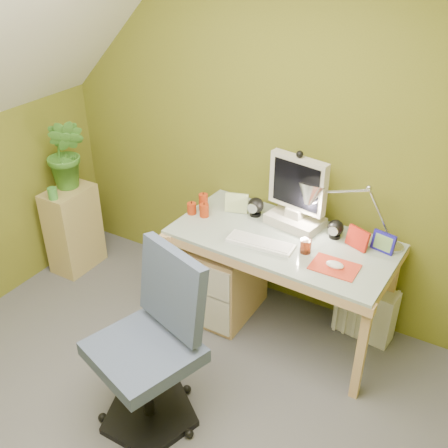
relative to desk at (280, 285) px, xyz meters
The scene contains 20 objects.
floor 1.31m from the desk, 102.77° to the right, with size 3.20×3.20×0.01m, color #55555A.
wall_back 0.96m from the desk, 126.99° to the left, with size 3.20×0.01×2.40m, color olive.
desk is the anchor object (origin of this frame).
monitor 0.64m from the desk, 90.00° to the left, with size 0.38×0.22×0.52m, color beige, non-canonical shape.
speaker_left 0.53m from the desk, 149.35° to the left, with size 0.10×0.10×0.13m, color black, non-canonical shape.
speaker_right 0.52m from the desk, 30.65° to the left, with size 0.10×0.10×0.12m, color black, non-canonical shape.
keyboard 0.40m from the desk, 119.74° to the right, with size 0.40×0.13×0.02m, color white.
mousepad 0.54m from the desk, 20.22° to the right, with size 0.26×0.18×0.01m, color red.
mouse 0.55m from the desk, 20.22° to the right, with size 0.10×0.06×0.03m, color white.
amber_tumbler 0.45m from the desk, 23.96° to the right, with size 0.07×0.07×0.08m, color #953315.
candle_cluster 0.73m from the desk, behind, with size 0.15×0.13×0.12m, color #AD300E, non-canonical shape.
photo_frame_red 0.61m from the desk, 15.95° to the left, with size 0.15×0.02×0.12m, color #B42013.
photo_frame_blue 0.72m from the desk, 15.95° to the left, with size 0.14×0.02×0.12m, color #1C169B.
photo_frame_green 0.60m from the desk, 160.71° to the left, with size 0.15×0.02×0.13m, color #C0D492.
desk_lamp 0.80m from the desk, 21.80° to the left, with size 0.53×0.23×0.56m, color #B4B5B9, non-canonical shape.
side_ledge 1.68m from the desk, behind, with size 0.25×0.38×0.67m, color tan.
potted_plant 1.78m from the desk, behind, with size 0.30×0.24×0.54m, color #407F2A.
green_cup 1.72m from the desk, behind, with size 0.07×0.07×0.09m, color #42923D.
task_chair 1.07m from the desk, 106.11° to the right, with size 0.56×0.56×1.02m, color #3C4762, non-canonical shape.
radiator 0.59m from the desk, 25.32° to the left, with size 0.38×0.15×0.38m, color silver.
Camera 1 is at (1.33, -1.27, 2.41)m, focal length 42.00 mm.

